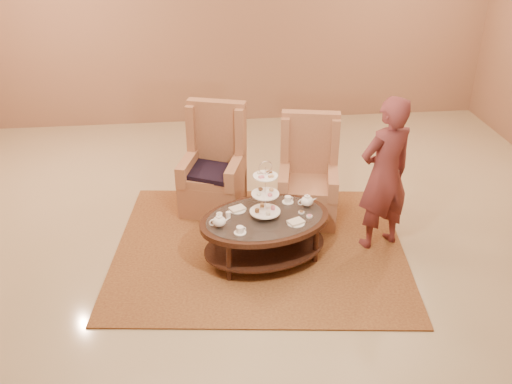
{
  "coord_description": "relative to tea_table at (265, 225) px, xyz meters",
  "views": [
    {
      "loc": [
        -0.65,
        -4.82,
        3.42
      ],
      "look_at": [
        -0.09,
        0.2,
        0.69
      ],
      "focal_mm": 40.0,
      "sensor_mm": 36.0,
      "label": 1
    }
  ],
  "objects": [
    {
      "name": "ground",
      "position": [
        0.02,
        -0.02,
        -0.41
      ],
      "size": [
        8.0,
        8.0,
        0.0
      ],
      "primitive_type": "plane",
      "color": "tan",
      "rests_on": "ground"
    },
    {
      "name": "ceiling",
      "position": [
        0.02,
        -0.02,
        -0.41
      ],
      "size": [
        8.0,
        8.0,
        0.02
      ],
      "primitive_type": "cube",
      "color": "silver",
      "rests_on": "ground"
    },
    {
      "name": "wall_back",
      "position": [
        0.02,
        3.98,
        1.34
      ],
      "size": [
        8.0,
        0.04,
        3.5
      ],
      "primitive_type": "cube",
      "color": "#9C7055",
      "rests_on": "ground"
    },
    {
      "name": "rug",
      "position": [
        -0.03,
        0.18,
        -0.4
      ],
      "size": [
        3.32,
        2.87,
        0.02
      ],
      "rotation": [
        0.0,
        0.0,
        -0.12
      ],
      "color": "olive",
      "rests_on": "ground"
    },
    {
      "name": "tea_table",
      "position": [
        0.0,
        0.0,
        0.0
      ],
      "size": [
        1.51,
        1.21,
        1.12
      ],
      "rotation": [
        0.0,
        0.0,
        0.24
      ],
      "color": "black",
      "rests_on": "ground"
    },
    {
      "name": "armchair_left",
      "position": [
        -0.45,
        1.18,
        0.02
      ],
      "size": [
        0.85,
        0.86,
        1.25
      ],
      "rotation": [
        0.0,
        0.0,
        -0.3
      ],
      "color": "#AB7350",
      "rests_on": "ground"
    },
    {
      "name": "armchair_right",
      "position": [
        0.6,
        0.83,
        -0.0
      ],
      "size": [
        0.77,
        0.79,
        1.21
      ],
      "rotation": [
        0.0,
        0.0,
        -0.2
      ],
      "color": "#AB7350",
      "rests_on": "ground"
    },
    {
      "name": "person",
      "position": [
        1.24,
        0.14,
        0.43
      ],
      "size": [
        0.71,
        0.58,
        1.67
      ],
      "rotation": [
        0.0,
        0.0,
        3.48
      ],
      "color": "brown",
      "rests_on": "ground"
    }
  ]
}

